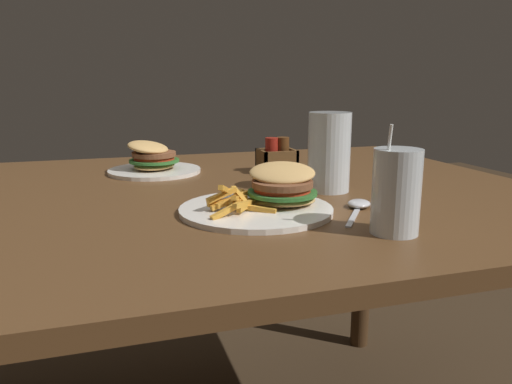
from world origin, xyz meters
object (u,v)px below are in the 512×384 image
at_px(meal_plate_near, 269,197).
at_px(beer_glass, 329,153).
at_px(juice_glass, 396,194).
at_px(spoon, 359,205).
at_px(meal_plate_far, 153,162).
at_px(condiment_caddy, 277,159).

relative_size(meal_plate_near, beer_glass, 1.65).
bearing_deg(beer_glass, juice_glass, -96.30).
relative_size(meal_plate_near, spoon, 1.85).
height_order(juice_glass, spoon, juice_glass).
height_order(meal_plate_far, condiment_caddy, condiment_caddy).
bearing_deg(juice_glass, condiment_caddy, 89.42).
bearing_deg(meal_plate_far, meal_plate_near, -70.33).
relative_size(spoon, meal_plate_far, 0.64).
height_order(meal_plate_near, spoon, meal_plate_near).
xyz_separation_m(meal_plate_near, condiment_caddy, (0.15, 0.38, 0.01)).
distance_m(meal_plate_near, condiment_caddy, 0.41).
xyz_separation_m(beer_glass, spoon, (-0.01, -0.16, -0.08)).
relative_size(beer_glass, condiment_caddy, 1.83).
xyz_separation_m(spoon, meal_plate_far, (-0.34, 0.50, 0.02)).
distance_m(meal_plate_near, beer_glass, 0.23).
xyz_separation_m(spoon, condiment_caddy, (-0.02, 0.42, 0.03)).
bearing_deg(spoon, meal_plate_near, 113.34).
height_order(meal_plate_near, condiment_caddy, condiment_caddy).
xyz_separation_m(juice_glass, condiment_caddy, (0.01, 0.58, -0.03)).
bearing_deg(juice_glass, meal_plate_near, 126.69).
height_order(juice_glass, condiment_caddy, juice_glass).
xyz_separation_m(meal_plate_near, juice_glass, (0.15, -0.20, 0.04)).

